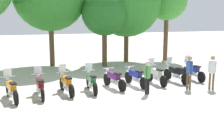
{
  "coord_description": "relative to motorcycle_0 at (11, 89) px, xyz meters",
  "views": [
    {
      "loc": [
        -4.26,
        -14.11,
        3.87
      ],
      "look_at": [
        0.0,
        0.5,
        0.9
      ],
      "focal_mm": 47.31,
      "sensor_mm": 36.0,
      "label": 1
    }
  ],
  "objects": [
    {
      "name": "motorcycle_7",
      "position": [
        8.75,
        1.08,
        0.0
      ],
      "size": [
        0.69,
        2.17,
        1.37
      ],
      "rotation": [
        0.0,
        0.0,
        1.77
      ],
      "color": "black",
      "rests_on": "ground_plane"
    },
    {
      "name": "person_0",
      "position": [
        6.22,
        -0.78,
        0.42
      ],
      "size": [
        0.39,
        0.29,
        1.62
      ],
      "rotation": [
        0.0,
        0.0,
        2.03
      ],
      "color": "black",
      "rests_on": "ground_plane"
    },
    {
      "name": "motorcycle_4",
      "position": [
        5.0,
        0.72,
        -0.01
      ],
      "size": [
        0.75,
        2.15,
        0.99
      ],
      "rotation": [
        0.0,
        0.0,
        1.81
      ],
      "color": "black",
      "rests_on": "ground_plane"
    },
    {
      "name": "motorcycle_0",
      "position": [
        0.0,
        0.0,
        0.0
      ],
      "size": [
        0.77,
        2.15,
        1.37
      ],
      "rotation": [
        0.0,
        0.0,
        1.82
      ],
      "color": "black",
      "rests_on": "ground_plane"
    },
    {
      "name": "tree_2",
      "position": [
        6.17,
        7.0,
        3.32
      ],
      "size": [
        3.25,
        3.25,
        5.48
      ],
      "color": "brown",
      "rests_on": "ground_plane"
    },
    {
      "name": "tree_3",
      "position": [
        8.31,
        8.42,
        4.11
      ],
      "size": [
        5.29,
        5.29,
        7.28
      ],
      "color": "brown",
      "rests_on": "ground_plane"
    },
    {
      "name": "motorcycle_8",
      "position": [
        10.0,
        1.36,
        0.0
      ],
      "size": [
        0.62,
        2.19,
        1.37
      ],
      "rotation": [
        0.0,
        0.0,
        1.63
      ],
      "color": "black",
      "rests_on": "ground_plane"
    },
    {
      "name": "ground_plane",
      "position": [
        5.01,
        0.6,
        -0.52
      ],
      "size": [
        80.0,
        80.0,
        0.0
      ],
      "primitive_type": "plane",
      "color": "#BCB7A8"
    },
    {
      "name": "motorcycle_2",
      "position": [
        2.5,
        0.41,
        0.0
      ],
      "size": [
        0.63,
        2.18,
        1.37
      ],
      "rotation": [
        0.0,
        0.0,
        1.73
      ],
      "color": "black",
      "rests_on": "ground_plane"
    },
    {
      "name": "motorcycle_6",
      "position": [
        7.5,
        1.0,
        0.0
      ],
      "size": [
        0.62,
        2.19,
        1.37
      ],
      "rotation": [
        0.0,
        0.0,
        1.64
      ],
      "color": "black",
      "rests_on": "ground_plane"
    },
    {
      "name": "tree_4",
      "position": [
        11.75,
        8.48,
        4.28
      ],
      "size": [
        3.23,
        3.23,
        6.46
      ],
      "color": "brown",
      "rests_on": "ground_plane"
    },
    {
      "name": "motorcycle_5",
      "position": [
        6.25,
        0.89,
        -0.01
      ],
      "size": [
        0.68,
        2.17,
        0.99
      ],
      "rotation": [
        0.0,
        0.0,
        1.76
      ],
      "color": "black",
      "rests_on": "ground_plane"
    },
    {
      "name": "motorcycle_1",
      "position": [
        1.26,
        0.21,
        0.0
      ],
      "size": [
        0.62,
        2.19,
        1.37
      ],
      "rotation": [
        0.0,
        0.0,
        1.65
      ],
      "color": "black",
      "rests_on": "ground_plane"
    },
    {
      "name": "motorcycle_3",
      "position": [
        3.76,
        0.47,
        0.0
      ],
      "size": [
        0.62,
        2.19,
        1.37
      ],
      "rotation": [
        0.0,
        0.0,
        1.58
      ],
      "color": "black",
      "rests_on": "ground_plane"
    },
    {
      "name": "person_2",
      "position": [
        8.63,
        -0.52,
        0.5
      ],
      "size": [
        0.29,
        0.4,
        1.72
      ],
      "rotation": [
        0.0,
        0.0,
        0.37
      ],
      "color": "brown",
      "rests_on": "ground_plane"
    },
    {
      "name": "person_1",
      "position": [
        9.74,
        -0.84,
        0.51
      ],
      "size": [
        0.35,
        0.33,
        1.74
      ],
      "rotation": [
        0.0,
        0.0,
        3.96
      ],
      "color": "brown",
      "rests_on": "ground_plane"
    }
  ]
}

